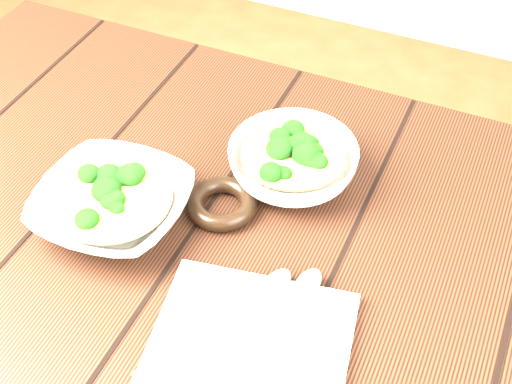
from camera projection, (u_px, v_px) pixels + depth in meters
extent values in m
cube|color=#391D10|center=(208.00, 243.00, 0.98)|extent=(1.20, 0.80, 0.04)
cube|color=#391D10|center=(71.00, 173.00, 1.62)|extent=(0.07, 0.07, 0.71)
imported|color=silver|center=(113.00, 206.00, 0.97)|extent=(0.21, 0.21, 0.05)
cylinder|color=olive|center=(111.00, 198.00, 0.96)|extent=(0.16, 0.16, 0.00)
ellipsoid|color=#2C6F18|center=(126.00, 196.00, 0.95)|extent=(0.03, 0.03, 0.03)
ellipsoid|color=#2C6F18|center=(131.00, 182.00, 0.97)|extent=(0.03, 0.03, 0.03)
ellipsoid|color=#2C6F18|center=(112.00, 170.00, 0.98)|extent=(0.03, 0.03, 0.03)
ellipsoid|color=#2C6F18|center=(97.00, 188.00, 0.96)|extent=(0.03, 0.03, 0.03)
ellipsoid|color=#2C6F18|center=(82.00, 202.00, 0.94)|extent=(0.03, 0.03, 0.03)
ellipsoid|color=#2C6F18|center=(92.00, 222.00, 0.92)|extent=(0.03, 0.03, 0.03)
ellipsoid|color=#2C6F18|center=(120.00, 208.00, 0.93)|extent=(0.03, 0.03, 0.03)
imported|color=silver|center=(293.00, 164.00, 1.02)|extent=(0.22, 0.22, 0.06)
cylinder|color=olive|center=(293.00, 154.00, 1.01)|extent=(0.15, 0.15, 0.00)
ellipsoid|color=#2C6F18|center=(307.00, 152.00, 1.00)|extent=(0.03, 0.03, 0.03)
ellipsoid|color=#2C6F18|center=(311.00, 143.00, 1.01)|extent=(0.03, 0.03, 0.03)
ellipsoid|color=#2C6F18|center=(301.00, 132.00, 1.03)|extent=(0.03, 0.03, 0.03)
ellipsoid|color=#2C6F18|center=(287.00, 141.00, 1.02)|extent=(0.03, 0.03, 0.03)
ellipsoid|color=#2C6F18|center=(271.00, 144.00, 1.01)|extent=(0.03, 0.03, 0.03)
ellipsoid|color=#2C6F18|center=(261.00, 156.00, 0.99)|extent=(0.03, 0.03, 0.03)
ellipsoid|color=#2C6F18|center=(283.00, 161.00, 0.99)|extent=(0.03, 0.03, 0.03)
ellipsoid|color=#2C6F18|center=(296.00, 170.00, 0.97)|extent=(0.03, 0.03, 0.03)
ellipsoid|color=#2C6F18|center=(320.00, 169.00, 0.98)|extent=(0.03, 0.03, 0.03)
torus|color=black|center=(222.00, 203.00, 0.99)|extent=(0.11, 0.11, 0.02)
cube|color=beige|center=(251.00, 341.00, 0.84)|extent=(0.26, 0.23, 0.01)
cylinder|color=#ACA798|center=(238.00, 336.00, 0.83)|extent=(0.03, 0.15, 0.01)
ellipsoid|color=#ACA798|center=(276.00, 284.00, 0.88)|extent=(0.04, 0.06, 0.01)
cylinder|color=#ACA798|center=(274.00, 337.00, 0.83)|extent=(0.02, 0.15, 0.01)
ellipsoid|color=#ACA798|center=(307.00, 284.00, 0.88)|extent=(0.03, 0.06, 0.01)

